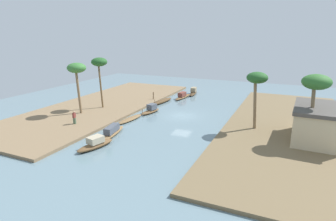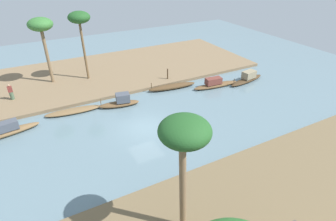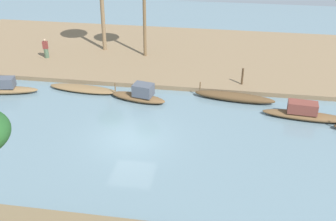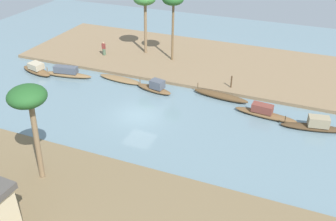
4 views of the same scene
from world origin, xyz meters
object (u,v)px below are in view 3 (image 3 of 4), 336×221
sampan_upstream_small (83,89)px  person_on_near_bank (46,50)px  sampan_foreground (234,97)px  mooring_post (242,76)px  sampan_with_tall_canopy (305,113)px  sampan_with_red_awning (140,95)px

sampan_upstream_small → person_on_near_bank: 6.84m
sampan_foreground → mooring_post: (-0.49, -1.97, 0.65)m
sampan_with_tall_canopy → sampan_upstream_small: sampan_with_tall_canopy is taller
sampan_foreground → sampan_upstream_small: (10.41, 0.19, -0.09)m
sampan_foreground → mooring_post: bearing=-97.1°
mooring_post → person_on_near_bank: bearing=-9.8°
sampan_with_tall_canopy → mooring_post: 5.38m
person_on_near_bank → mooring_post: size_ratio=1.31×
sampan_with_tall_canopy → mooring_post: bearing=-39.3°
sampan_with_red_awning → mooring_post: size_ratio=3.26×
sampan_foreground → sampan_with_tall_canopy: size_ratio=1.00×
sampan_foreground → sampan_with_tall_canopy: (-4.30, 1.79, 0.11)m
sampan_upstream_small → sampan_with_red_awning: sampan_with_red_awning is taller
sampan_upstream_small → sampan_with_red_awning: 4.32m
person_on_near_bank → sampan_with_red_awning: bearing=141.0°
sampan_upstream_small → mooring_post: bearing=-163.6°
sampan_foreground → person_on_near_bank: bearing=-10.4°
sampan_upstream_small → sampan_with_red_awning: bearing=174.0°
sampan_with_tall_canopy → sampan_with_red_awning: (10.48, -0.77, 0.06)m
mooring_post → sampan_with_tall_canopy: bearing=135.4°
sampan_with_tall_canopy → sampan_with_red_awning: size_ratio=1.37×
sampan_foreground → sampan_with_red_awning: bearing=16.2°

